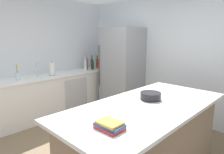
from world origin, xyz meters
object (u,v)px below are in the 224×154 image
object	(u,v)px
flower_vase	(17,75)
gin_bottle	(103,64)
kitchen_island	(146,139)
soda_bottle	(85,65)
hot_sauce_bottle	(98,65)
wine_bottle	(92,64)
vinegar_bottle	(87,64)
sink_faucet	(37,69)
whiskey_bottle	(97,63)
cookbook_stack	(110,125)
mixing_bowl	(151,96)
paper_towel_roll	(52,69)
refrigerator	(122,70)
syrup_bottle	(93,65)

from	to	relation	value
flower_vase	gin_bottle	bearing A→B (deg)	89.29
kitchen_island	soda_bottle	xyz separation A→B (m)	(-2.64, 1.15, 0.57)
hot_sauce_bottle	soda_bottle	bearing A→B (deg)	-99.22
wine_bottle	soda_bottle	distance (m)	0.18
kitchen_island	vinegar_bottle	xyz separation A→B (m)	(-2.70, 1.24, 0.57)
sink_faucet	whiskey_bottle	bearing A→B (deg)	90.94
cookbook_stack	mixing_bowl	bearing A→B (deg)	102.58
soda_bottle	gin_bottle	bearing A→B (deg)	83.09
kitchen_island	paper_towel_roll	xyz separation A→B (m)	(-2.61, 0.22, 0.57)
soda_bottle	mixing_bowl	size ratio (longest dim) A/B	1.33
refrigerator	hot_sauce_bottle	distance (m)	0.83
sink_faucet	syrup_bottle	distance (m)	1.52
flower_vase	hot_sauce_bottle	bearing A→B (deg)	89.46
wine_bottle	vinegar_bottle	bearing A→B (deg)	-141.67
mixing_bowl	vinegar_bottle	bearing A→B (deg)	158.19
sink_faucet	syrup_bottle	bearing A→B (deg)	89.91
hot_sauce_bottle	cookbook_stack	world-z (taller)	hot_sauce_bottle
gin_bottle	syrup_bottle	bearing A→B (deg)	-112.99
refrigerator	cookbook_stack	distance (m)	3.00
paper_towel_roll	syrup_bottle	xyz separation A→B (m)	(-0.08, 1.21, -0.03)
kitchen_island	gin_bottle	size ratio (longest dim) A/B	7.82
refrigerator	vinegar_bottle	world-z (taller)	refrigerator
kitchen_island	refrigerator	xyz separation A→B (m)	(-1.76, 1.54, 0.50)
kitchen_island	sink_faucet	world-z (taller)	sink_faucet
paper_towel_roll	whiskey_bottle	world-z (taller)	whiskey_bottle
flower_vase	whiskey_bottle	distance (m)	2.15
wine_bottle	vinegar_bottle	distance (m)	0.14
refrigerator	whiskey_bottle	distance (m)	0.97
whiskey_bottle	cookbook_stack	distance (m)	3.74
refrigerator	syrup_bottle	xyz separation A→B (m)	(-0.94, -0.12, 0.04)
gin_bottle	vinegar_bottle	world-z (taller)	vinegar_bottle
cookbook_stack	mixing_bowl	xyz separation A→B (m)	(-0.22, 0.97, 0.01)
cookbook_stack	soda_bottle	bearing A→B (deg)	145.30
paper_towel_roll	syrup_bottle	distance (m)	1.22
kitchen_island	sink_faucet	bearing A→B (deg)	-178.12
mixing_bowl	soda_bottle	bearing A→B (deg)	159.58
wine_bottle	syrup_bottle	bearing A→B (deg)	134.98
mixing_bowl	flower_vase	bearing A→B (deg)	-164.19
paper_towel_roll	whiskey_bottle	size ratio (longest dim) A/B	0.96
flower_vase	gin_bottle	world-z (taller)	flower_vase
kitchen_island	whiskey_bottle	size ratio (longest dim) A/B	7.02
syrup_bottle	sink_faucet	bearing A→B (deg)	-90.09
sink_faucet	whiskey_bottle	size ratio (longest dim) A/B	0.92
refrigerator	syrup_bottle	bearing A→B (deg)	-172.94
syrup_bottle	soda_bottle	size ratio (longest dim) A/B	0.72
soda_bottle	cookbook_stack	distance (m)	3.38
mixing_bowl	hot_sauce_bottle	bearing A→B (deg)	152.29
whiskey_bottle	cookbook_stack	xyz separation A→B (m)	(2.86, -2.40, -0.07)
sink_faucet	wine_bottle	size ratio (longest dim) A/B	0.81
kitchen_island	cookbook_stack	bearing A→B (deg)	-79.86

